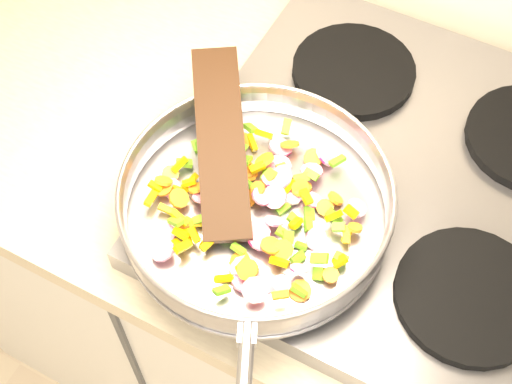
% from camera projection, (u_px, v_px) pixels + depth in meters
% --- Properties ---
extents(cooktop, '(0.60, 0.60, 0.04)m').
position_uv_depth(cooktop, '(402.00, 183.00, 1.02)').
color(cooktop, '#939399').
rests_on(cooktop, counter_top).
extents(grate_fl, '(0.19, 0.19, 0.02)m').
position_uv_depth(grate_fl, '(271.00, 207.00, 0.96)').
color(grate_fl, black).
rests_on(grate_fl, cooktop).
extents(grate_fr, '(0.19, 0.19, 0.02)m').
position_uv_depth(grate_fr, '(469.00, 296.00, 0.89)').
color(grate_fr, black).
rests_on(grate_fr, cooktop).
extents(grate_bl, '(0.19, 0.19, 0.02)m').
position_uv_depth(grate_bl, '(354.00, 70.00, 1.10)').
color(grate_bl, black).
rests_on(grate_bl, cooktop).
extents(saute_pan, '(0.40, 0.54, 0.06)m').
position_uv_depth(saute_pan, '(256.00, 202.00, 0.92)').
color(saute_pan, '#9E9EA5').
rests_on(saute_pan, grate_fl).
extents(vegetable_heap, '(0.29, 0.29, 0.05)m').
position_uv_depth(vegetable_heap, '(253.00, 203.00, 0.93)').
color(vegetable_heap, '#D91557').
rests_on(vegetable_heap, saute_pan).
extents(wooden_spatula, '(0.20, 0.26, 0.07)m').
position_uv_depth(wooden_spatula, '(221.00, 141.00, 0.95)').
color(wooden_spatula, black).
rests_on(wooden_spatula, saute_pan).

